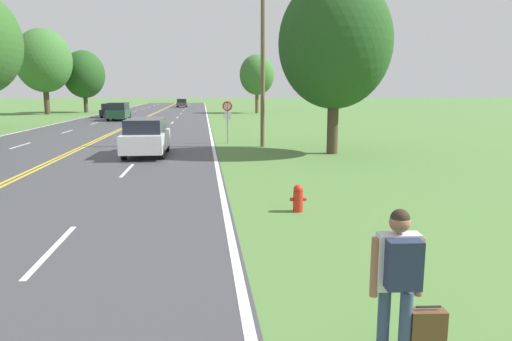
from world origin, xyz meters
name	(u,v)px	position (x,y,z in m)	size (l,w,h in m)	color
hitchhiker_person	(399,271)	(8.69, 3.21, 1.09)	(0.60, 0.45, 1.78)	#38476B
suitcase	(426,336)	(9.04, 3.16, 0.32)	(0.41, 0.21, 0.68)	brown
fire_hydrant	(298,198)	(8.95, 9.77, 0.36)	(0.42, 0.26, 0.70)	red
traffic_sign	(227,112)	(8.00, 25.16, 1.87)	(0.60, 0.10, 2.48)	gray
utility_pole_midground	(263,55)	(9.83, 23.49, 4.92)	(1.80, 0.24, 9.52)	brown
tree_left_verge	(44,61)	(-13.74, 61.91, 6.90)	(7.06, 7.06, 10.99)	#473828
tree_mid_treeline	(335,43)	(12.87, 20.36, 5.26)	(5.37, 5.37, 8.36)	#473828
tree_right_cluster	(257,75)	(14.11, 62.31, 5.23)	(4.77, 4.77, 7.99)	brown
tree_far_back	(84,74)	(-10.09, 67.17, 5.36)	(5.78, 5.78, 8.71)	#473828
car_white_suv_mid_near	(146,136)	(3.90, 20.73, 0.93)	(1.91, 4.54, 1.76)	black
car_dark_green_suv_mid_far	(119,111)	(-2.16, 48.07, 0.97)	(1.97, 4.66, 1.86)	black
car_black_sedan_receding	(111,110)	(-4.05, 53.79, 0.82)	(2.14, 4.71, 1.62)	black
car_dark_grey_van_distant	(182,103)	(2.69, 87.61, 0.84)	(1.95, 4.61, 1.57)	black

